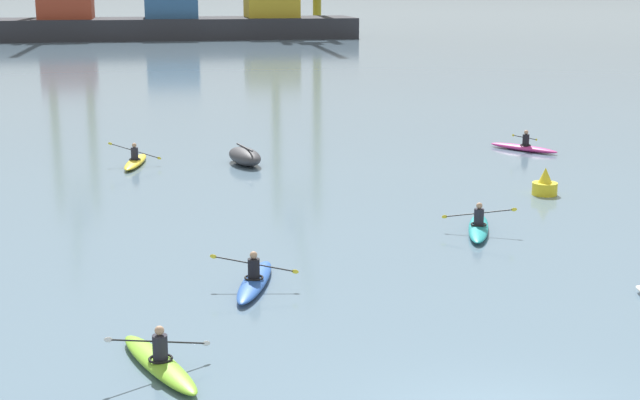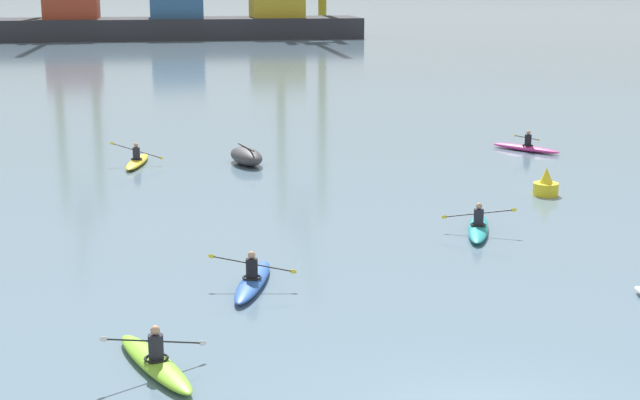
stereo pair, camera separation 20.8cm
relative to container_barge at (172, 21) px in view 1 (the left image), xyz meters
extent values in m
cube|color=#28282D|center=(-0.08, 0.00, -0.96)|extent=(48.09, 10.24, 2.68)
cube|color=#993823|center=(-13.31, 0.00, 2.25)|extent=(6.73, 7.17, 3.74)
cube|color=#2D5684|center=(-0.08, 0.00, 2.24)|extent=(6.73, 7.17, 3.72)
cube|color=#B29323|center=(13.14, 0.00, 2.38)|extent=(6.73, 7.17, 3.99)
ellipsoid|color=#38383D|center=(0.61, -86.37, -1.95)|extent=(1.65, 2.78, 0.70)
cube|color=#38383D|center=(0.61, -86.37, -1.57)|extent=(0.50, 1.91, 0.06)
cylinder|color=yellow|center=(10.63, -93.91, -2.07)|extent=(0.90, 0.90, 0.45)
cone|color=yellow|center=(10.63, -93.91, -1.57)|extent=(0.50, 0.49, 0.55)
ellipsoid|color=teal|center=(6.56, -98.28, -2.17)|extent=(1.77, 3.39, 0.26)
torus|color=black|center=(6.52, -98.37, -2.03)|extent=(0.63, 0.63, 0.05)
cylinder|color=#23232D|center=(6.52, -98.37, -1.79)|extent=(0.30, 0.30, 0.50)
sphere|color=tan|center=(6.52, -98.37, -1.44)|extent=(0.19, 0.19, 0.19)
cylinder|color=black|center=(6.54, -98.32, -1.69)|extent=(1.96, 0.77, 0.35)
ellipsoid|color=yellow|center=(5.57, -97.96, -1.85)|extent=(0.20, 0.11, 0.14)
ellipsoid|color=yellow|center=(7.51, -98.69, -1.53)|extent=(0.20, 0.11, 0.14)
ellipsoid|color=#C13384|center=(13.34, -85.47, -2.17)|extent=(2.52, 3.08, 0.26)
torus|color=black|center=(13.40, -85.55, -2.03)|extent=(0.69, 0.69, 0.05)
cylinder|color=black|center=(13.40, -85.55, -1.79)|extent=(0.30, 0.30, 0.50)
sphere|color=tan|center=(13.40, -85.55, -1.44)|extent=(0.19, 0.19, 0.19)
cylinder|color=black|center=(13.37, -85.51, -1.69)|extent=(1.67, 1.26, 0.49)
ellipsoid|color=yellow|center=(12.55, -86.12, -1.46)|extent=(0.18, 0.15, 0.15)
ellipsoid|color=yellow|center=(14.19, -84.89, -1.92)|extent=(0.18, 0.15, 0.15)
ellipsoid|color=yellow|center=(-3.90, -85.66, -2.17)|extent=(1.24, 3.45, 0.26)
torus|color=black|center=(-3.91, -85.76, -2.03)|extent=(0.58, 0.58, 0.05)
cylinder|color=#23232D|center=(-3.91, -85.76, -1.79)|extent=(0.30, 0.30, 0.50)
sphere|color=tan|center=(-3.91, -85.76, -1.44)|extent=(0.19, 0.19, 0.19)
cylinder|color=black|center=(-3.91, -85.71, -1.69)|extent=(1.99, 0.42, 0.64)
ellipsoid|color=yellow|center=(-4.89, -85.52, -1.39)|extent=(0.21, 0.08, 0.16)
ellipsoid|color=yellow|center=(-2.92, -85.91, -1.99)|extent=(0.21, 0.08, 0.16)
ellipsoid|color=#7ABC2D|center=(-3.22, -106.91, -2.17)|extent=(1.82, 3.38, 0.26)
torus|color=black|center=(-3.18, -107.01, -2.03)|extent=(0.64, 0.64, 0.05)
cylinder|color=#23232D|center=(-3.18, -107.01, -1.79)|extent=(0.30, 0.30, 0.50)
sphere|color=tan|center=(-3.18, -107.01, -1.44)|extent=(0.19, 0.19, 0.19)
cylinder|color=black|center=(-3.20, -106.96, -1.69)|extent=(1.91, 0.79, 0.55)
ellipsoid|color=silver|center=(-4.15, -107.34, -1.43)|extent=(0.20, 0.11, 0.15)
ellipsoid|color=silver|center=(-2.26, -106.58, -1.95)|extent=(0.20, 0.11, 0.15)
ellipsoid|color=#2856B2|center=(-0.77, -102.18, -2.17)|extent=(1.59, 3.42, 0.26)
torus|color=black|center=(-0.80, -102.28, -2.03)|extent=(0.61, 0.61, 0.05)
cylinder|color=black|center=(-0.80, -102.28, -1.79)|extent=(0.30, 0.30, 0.50)
sphere|color=tan|center=(-0.80, -102.28, -1.44)|extent=(0.19, 0.19, 0.19)
cylinder|color=black|center=(-0.79, -102.23, -1.69)|extent=(2.00, 0.65, 0.35)
ellipsoid|color=yellow|center=(-1.78, -101.92, -1.53)|extent=(0.20, 0.10, 0.14)
ellipsoid|color=yellow|center=(0.20, -102.54, -1.85)|extent=(0.20, 0.10, 0.14)
camera|label=1|loc=(-3.16, -124.22, 5.23)|focal=51.82mm
camera|label=2|loc=(-2.95, -124.26, 5.23)|focal=51.82mm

